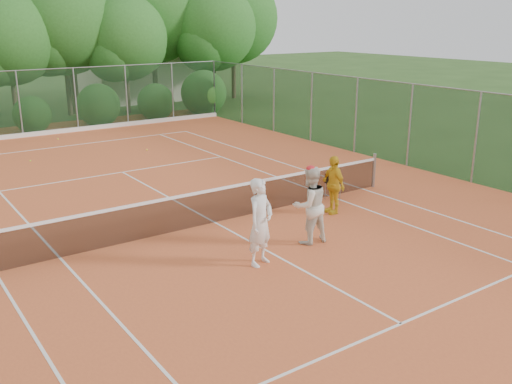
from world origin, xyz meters
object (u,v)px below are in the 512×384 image
Objects in this scene: player_yellow at (333,185)px; player_white at (260,222)px; player_center_grp at (310,205)px; ball_hopper at (333,179)px.

player_white is at bearing -56.97° from player_yellow.
player_center_grp is 3.59m from ball_hopper.
player_white is 2.45× the size of ball_hopper.
player_yellow is 2.04× the size of ball_hopper.
player_white is 4.05m from player_yellow.
player_white is at bearing -167.99° from player_center_grp.
player_center_grp is 2.39m from player_yellow.
player_white is 5.20m from ball_hopper.
player_center_grp is at bearing -7.98° from player_white.
player_center_grp is 1.18× the size of player_yellow.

